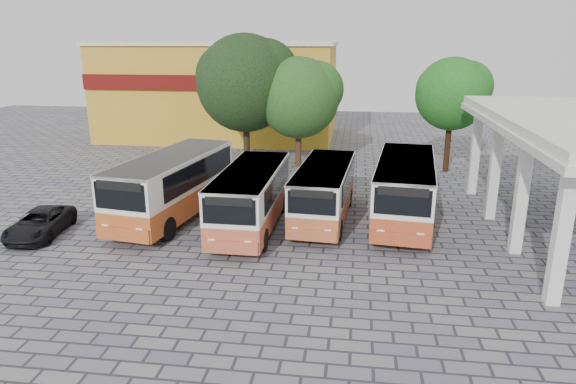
# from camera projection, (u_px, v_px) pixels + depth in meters

# --- Properties ---
(ground) EXTENTS (90.00, 90.00, 0.00)m
(ground) POSITION_uv_depth(u_px,v_px,m) (322.00, 260.00, 20.55)
(ground) COLOR #585765
(ground) RESTS_ON ground
(shophouse_block) EXTENTS (20.40, 10.40, 8.30)m
(shophouse_block) POSITION_uv_depth(u_px,v_px,m) (220.00, 90.00, 45.47)
(shophouse_block) COLOR gold
(shophouse_block) RESTS_ON ground
(bus_far_left) EXTENTS (3.95, 9.03, 3.14)m
(bus_far_left) POSITION_uv_depth(u_px,v_px,m) (173.00, 182.00, 24.90)
(bus_far_left) COLOR #B84F1C
(bus_far_left) RESTS_ON ground
(bus_centre_left) EXTENTS (2.50, 7.88, 2.83)m
(bus_centre_left) POSITION_uv_depth(u_px,v_px,m) (251.00, 195.00, 23.51)
(bus_centre_left) COLOR #B45131
(bus_centre_left) RESTS_ON ground
(bus_centre_right) EXTENTS (2.81, 7.66, 2.71)m
(bus_centre_right) POSITION_uv_depth(u_px,v_px,m) (324.00, 189.00, 24.66)
(bus_centre_right) COLOR #AD552B
(bus_centre_right) RESTS_ON ground
(bus_far_right) EXTENTS (3.44, 8.64, 3.03)m
(bus_far_right) POSITION_uv_depth(u_px,v_px,m) (405.00, 187.00, 24.36)
(bus_far_right) COLOR #AB401C
(bus_far_right) RESTS_ON ground
(tree_left) EXTENTS (6.98, 6.65, 8.94)m
(tree_left) POSITION_uv_depth(u_px,v_px,m) (246.00, 80.00, 34.95)
(tree_left) COLOR #312312
(tree_left) RESTS_ON ground
(tree_middle) EXTENTS (5.72, 5.45, 7.45)m
(tree_middle) POSITION_uv_depth(u_px,v_px,m) (300.00, 95.00, 34.34)
(tree_middle) COLOR #462E1D
(tree_middle) RESTS_ON ground
(tree_right) EXTENTS (4.90, 4.67, 7.46)m
(tree_right) POSITION_uv_depth(u_px,v_px,m) (453.00, 92.00, 32.87)
(tree_right) COLOR #321C0C
(tree_right) RESTS_ON ground
(parked_car) EXTENTS (2.45, 4.37, 1.15)m
(parked_car) POSITION_uv_depth(u_px,v_px,m) (40.00, 223.00, 22.96)
(parked_car) COLOR black
(parked_car) RESTS_ON ground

